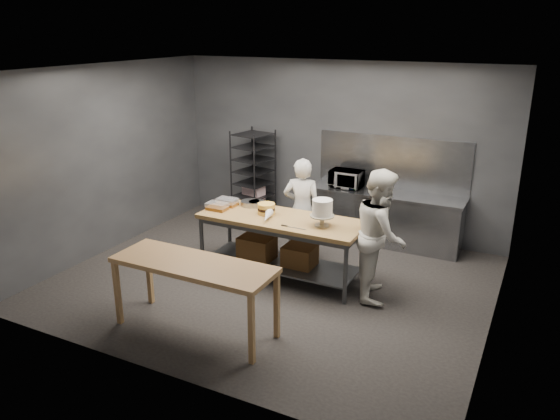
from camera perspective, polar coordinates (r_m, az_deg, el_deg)
name	(u,v)px	position (r m, az deg, el deg)	size (l,w,h in m)	color
ground	(272,281)	(8.03, -0.83, -7.45)	(6.00, 6.00, 0.00)	black
back_wall	(338,148)	(9.71, 6.04, 6.48)	(6.00, 0.04, 3.00)	#4C4F54
work_table	(279,239)	(7.99, -0.12, -3.10)	(2.40, 0.90, 0.92)	brown
near_counter	(194,269)	(6.55, -9.01, -6.13)	(2.00, 0.70, 0.90)	#9A6B3F
back_counter	(384,218)	(9.40, 10.81, -0.81)	(2.60, 0.60, 0.90)	slate
splashback_panel	(392,162)	(9.42, 11.66, 4.89)	(2.60, 0.02, 0.90)	slate
speed_rack	(253,178)	(10.12, -2.79, 3.32)	(0.71, 0.75, 1.75)	black
chef_behind	(302,209)	(8.52, 2.31, 0.06)	(0.60, 0.39, 1.64)	silver
chef_right	(381,234)	(7.41, 10.48, -2.53)	(0.87, 0.68, 1.79)	silver
microwave	(346,179)	(9.42, 6.94, 3.25)	(0.54, 0.37, 0.30)	black
frosted_cake_stand	(322,209)	(7.46, 4.44, 0.08)	(0.34, 0.34, 0.38)	#A69D85
layer_cake	(266,209)	(7.97, -1.44, 0.13)	(0.26, 0.26, 0.16)	#F5BA4E
cake_pans	(245,203)	(8.40, -3.69, 0.77)	(0.71, 0.34, 0.07)	gray
piping_bag	(267,217)	(7.71, -1.36, -0.69)	(0.12, 0.12, 0.38)	silver
offset_spatula	(290,227)	(7.48, 1.06, -1.77)	(0.36, 0.02, 0.02)	slate
pastry_clamshells	(222,204)	(8.31, -6.06, 0.62)	(0.33, 0.46, 0.11)	#A66121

